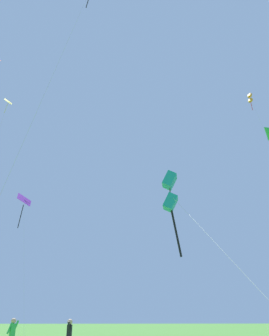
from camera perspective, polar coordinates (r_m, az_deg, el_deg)
kite_orange_box at (r=48.52m, az=17.94°, el=10.12°), size 2.11×8.71×28.26m
kite_green_small at (r=48.50m, az=20.43°, el=5.51°), size 3.36×5.30×24.75m
kite_purple_streamer at (r=51.12m, az=-17.20°, el=-5.86°), size 4.12×8.27×17.75m
kite_yellow_diamond at (r=48.17m, az=-20.03°, el=7.52°), size 1.08×7.87×28.18m
kite_teal_box at (r=18.77m, az=5.69°, el=-3.98°), size 2.12×10.45×8.83m
person_in_blue_jacket at (r=19.16m, az=-18.77°, el=-23.57°), size 0.49×0.39×1.71m
person_near_tree at (r=17.39m, az=-10.29°, el=-24.60°), size 0.23×0.54×1.66m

